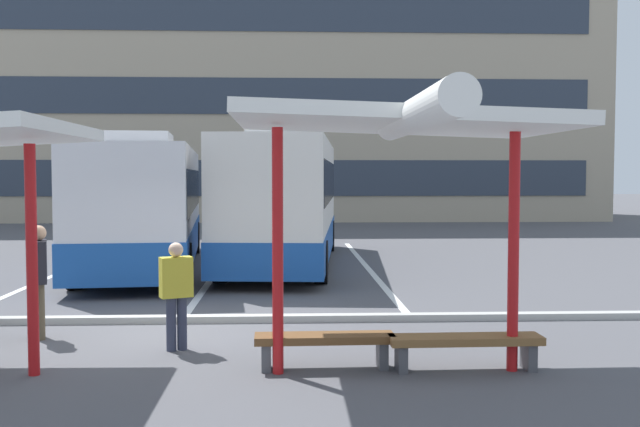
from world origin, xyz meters
TOP-DOWN VIEW (x-y plane):
  - ground_plane at (0.00, 0.00)m, footprint 160.00×160.00m
  - terminal_building at (0.03, 31.90)m, footprint 38.21×11.17m
  - coach_bus_0 at (-1.96, 8.03)m, footprint 3.57×10.55m
  - coach_bus_1 at (1.74, 8.72)m, footprint 3.44×10.57m
  - lane_stripe_0 at (-3.98, 7.74)m, footprint 0.16×14.00m
  - lane_stripe_1 at (0.00, 7.74)m, footprint 0.16×14.00m
  - lane_stripe_2 at (3.98, 7.74)m, footprint 0.16×14.00m
  - waiting_shelter_1 at (3.20, -2.80)m, footprint 4.00×4.83m
  - bench_1 at (2.30, -2.34)m, footprint 1.81×0.46m
  - bench_2 at (4.10, -2.50)m, footprint 1.97×0.46m
  - platform_kerb at (0.00, 0.70)m, footprint 44.00×0.24m
  - waiting_passenger_0 at (-1.95, -0.41)m, footprint 0.36×0.54m
  - waiting_passenger_1 at (0.25, -1.25)m, footprint 0.50×0.38m

SIDE VIEW (x-z plane):
  - ground_plane at x=0.00m, z-range 0.00..0.00m
  - lane_stripe_0 at x=-3.98m, z-range 0.00..0.01m
  - lane_stripe_1 at x=0.00m, z-range 0.00..0.01m
  - lane_stripe_2 at x=3.98m, z-range 0.00..0.01m
  - platform_kerb at x=0.00m, z-range 0.00..0.12m
  - bench_1 at x=2.30m, z-range 0.11..0.56m
  - bench_2 at x=4.10m, z-range 0.12..0.57m
  - waiting_passenger_1 at x=0.25m, z-range 0.10..1.65m
  - waiting_passenger_0 at x=-1.95m, z-range 0.15..1.89m
  - coach_bus_0 at x=-1.96m, z-range -0.15..3.39m
  - coach_bus_1 at x=1.74m, z-range -0.13..3.63m
  - waiting_shelter_1 at x=3.20m, z-range 1.43..4.76m
  - terminal_building at x=0.03m, z-range -1.36..22.54m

